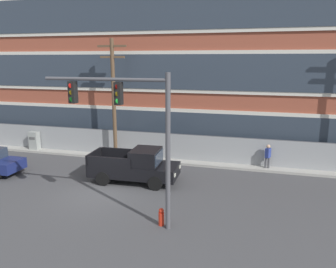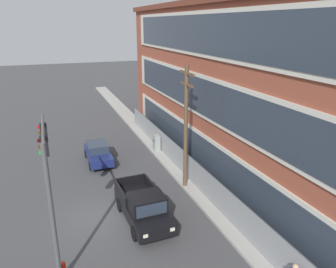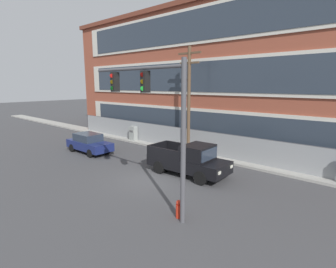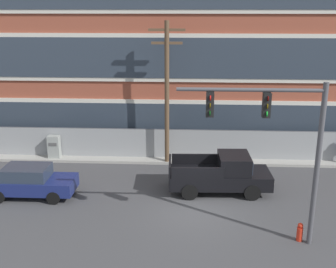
{
  "view_description": "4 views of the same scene",
  "coord_description": "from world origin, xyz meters",
  "px_view_note": "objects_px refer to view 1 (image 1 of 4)",
  "views": [
    {
      "loc": [
        7.68,
        -14.47,
        6.91
      ],
      "look_at": [
        3.14,
        2.41,
        2.9
      ],
      "focal_mm": 35.0,
      "sensor_mm": 36.0,
      "label": 1
    },
    {
      "loc": [
        16.65,
        -2.05,
        10.62
      ],
      "look_at": [
        -1.99,
        4.93,
        3.87
      ],
      "focal_mm": 35.0,
      "sensor_mm": 36.0,
      "label": 2
    },
    {
      "loc": [
        10.43,
        -10.11,
        5.46
      ],
      "look_at": [
        -2.17,
        4.2,
        1.85
      ],
      "focal_mm": 28.0,
      "sensor_mm": 36.0,
      "label": 3
    },
    {
      "loc": [
        -0.37,
        -17.36,
        9.01
      ],
      "look_at": [
        -1.36,
        1.63,
        3.19
      ],
      "focal_mm": 45.0,
      "sensor_mm": 36.0,
      "label": 4
    }
  ],
  "objects_px": {
    "traffic_signal_mast": "(132,120)",
    "electrical_cabinet": "(35,141)",
    "pedestrian_near_cabinet": "(268,156)",
    "fire_hydrant": "(161,217)",
    "pickup_truck_black": "(136,166)",
    "utility_pole_near_corner": "(114,95)"
  },
  "relations": [
    {
      "from": "traffic_signal_mast",
      "to": "utility_pole_near_corner",
      "type": "xyz_separation_m",
      "value": [
        -4.6,
        8.44,
        -0.03
      ]
    },
    {
      "from": "pedestrian_near_cabinet",
      "to": "fire_hydrant",
      "type": "height_order",
      "value": "pedestrian_near_cabinet"
    },
    {
      "from": "pickup_truck_black",
      "to": "electrical_cabinet",
      "type": "bearing_deg",
      "value": 157.46
    },
    {
      "from": "utility_pole_near_corner",
      "to": "electrical_cabinet",
      "type": "height_order",
      "value": "utility_pole_near_corner"
    },
    {
      "from": "utility_pole_near_corner",
      "to": "electrical_cabinet",
      "type": "bearing_deg",
      "value": 177.58
    },
    {
      "from": "traffic_signal_mast",
      "to": "electrical_cabinet",
      "type": "xyz_separation_m",
      "value": [
        -11.45,
        8.73,
        -3.78
      ]
    },
    {
      "from": "traffic_signal_mast",
      "to": "pickup_truck_black",
      "type": "relative_size",
      "value": 1.25
    },
    {
      "from": "pedestrian_near_cabinet",
      "to": "traffic_signal_mast",
      "type": "bearing_deg",
      "value": -123.03
    },
    {
      "from": "traffic_signal_mast",
      "to": "pickup_truck_black",
      "type": "distance_m",
      "value": 6.13
    },
    {
      "from": "electrical_cabinet",
      "to": "fire_hydrant",
      "type": "bearing_deg",
      "value": -34.19
    },
    {
      "from": "pedestrian_near_cabinet",
      "to": "fire_hydrant",
      "type": "distance_m",
      "value": 9.68
    },
    {
      "from": "electrical_cabinet",
      "to": "utility_pole_near_corner",
      "type": "bearing_deg",
      "value": -2.42
    },
    {
      "from": "traffic_signal_mast",
      "to": "utility_pole_near_corner",
      "type": "distance_m",
      "value": 9.62
    },
    {
      "from": "pickup_truck_black",
      "to": "utility_pole_near_corner",
      "type": "height_order",
      "value": "utility_pole_near_corner"
    },
    {
      "from": "utility_pole_near_corner",
      "to": "electrical_cabinet",
      "type": "relative_size",
      "value": 5.42
    },
    {
      "from": "pickup_truck_black",
      "to": "pedestrian_near_cabinet",
      "type": "xyz_separation_m",
      "value": [
        7.33,
        4.04,
        0.04
      ]
    },
    {
      "from": "utility_pole_near_corner",
      "to": "fire_hydrant",
      "type": "bearing_deg",
      "value": -55.17
    },
    {
      "from": "pedestrian_near_cabinet",
      "to": "fire_hydrant",
      "type": "relative_size",
      "value": 2.17
    },
    {
      "from": "traffic_signal_mast",
      "to": "fire_hydrant",
      "type": "xyz_separation_m",
      "value": [
        1.15,
        0.17,
        -4.16
      ]
    },
    {
      "from": "pickup_truck_black",
      "to": "pedestrian_near_cabinet",
      "type": "relative_size",
      "value": 3.05
    },
    {
      "from": "traffic_signal_mast",
      "to": "pedestrian_near_cabinet",
      "type": "bearing_deg",
      "value": 56.97
    },
    {
      "from": "pickup_truck_black",
      "to": "pedestrian_near_cabinet",
      "type": "bearing_deg",
      "value": 28.89
    }
  ]
}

